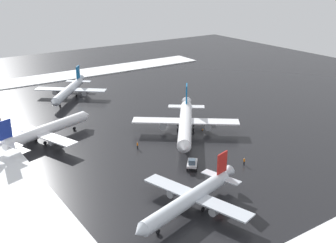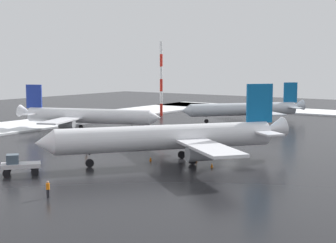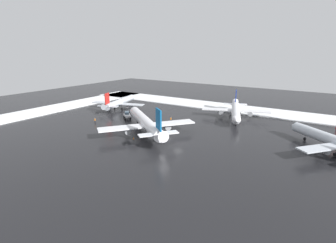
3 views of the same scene
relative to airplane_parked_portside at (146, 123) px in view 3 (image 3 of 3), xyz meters
name	(u,v)px [view 3 (image 3 of 3)]	position (x,y,z in m)	size (l,w,h in m)	color
ground_plane	(178,143)	(-12.58, 1.94, -3.44)	(240.00, 240.00, 0.00)	black
snow_bank_far	(237,109)	(-12.58, -48.06, -3.26)	(152.00, 16.00, 0.36)	white
snow_bank_right	(37,112)	(54.42, 1.94, -3.26)	(14.00, 116.00, 0.36)	white
airplane_parked_portside	(146,123)	(0.00, 0.00, 0.00)	(29.50, 26.20, 10.40)	white
airplane_far_rear	(120,102)	(30.92, -21.73, -0.69)	(23.16, 27.55, 8.32)	silver
airplane_foreground_jet	(236,111)	(-16.96, -32.35, -0.47)	(24.72, 29.28, 8.98)	white
airplane_parked_starboard	(336,142)	(-48.90, -13.18, -0.51)	(24.56, 22.60, 8.86)	silver
pushback_tug	(127,115)	(16.97, -10.62, -2.15)	(4.93, 4.66, 2.50)	silver
ground_crew_near_tug	(95,120)	(22.22, 0.25, -2.47)	(0.36, 0.36, 1.71)	black
ground_crew_beside_wing	(171,119)	(0.66, -15.23, -2.47)	(0.36, 0.36, 1.71)	black
traffic_cone_near_nose	(147,136)	(-2.06, 2.48, -3.16)	(0.36, 0.36, 0.55)	orange
traffic_cone_mid_line	(150,130)	(0.90, -2.99, -3.16)	(0.36, 0.36, 0.55)	orange
traffic_cone_wingtip_side	(134,138)	(-0.12, 6.05, -3.16)	(0.36, 0.36, 0.55)	orange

